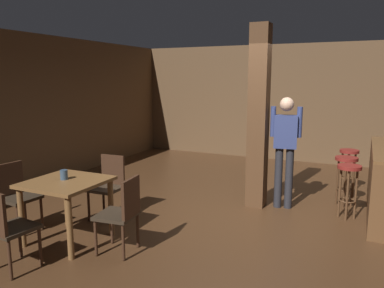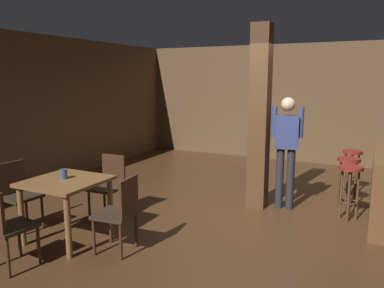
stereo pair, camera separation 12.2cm
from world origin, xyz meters
TOP-DOWN VIEW (x-y plane):
  - ground_plane at (0.00, 0.00)m, footprint 10.80×10.80m
  - wall_back at (0.00, 4.50)m, footprint 8.00×0.10m
  - wall_left at (-4.00, 0.00)m, footprint 0.10×9.00m
  - pillar at (0.06, 0.89)m, footprint 0.28×0.28m
  - dining_table at (-1.70, -1.38)m, footprint 0.88×0.88m
  - chair_north at (-1.74, -0.51)m, footprint 0.44×0.44m
  - chair_west at (-2.56, -1.40)m, footprint 0.46×0.46m
  - chair_east at (-0.89, -1.37)m, footprint 0.46×0.46m
  - chair_south at (-1.72, -2.23)m, footprint 0.46×0.46m
  - napkin_cup at (-1.75, -1.35)m, footprint 0.09×0.09m
  - standing_person at (0.47, 0.97)m, footprint 0.47×0.25m
  - bar_counter at (1.86, 1.25)m, footprint 0.56×2.17m
  - bar_stool_near at (1.40, 0.90)m, footprint 0.33×0.33m
  - bar_stool_mid at (1.33, 1.48)m, footprint 0.34×0.34m
  - bar_stool_far at (1.34, 2.27)m, footprint 0.32×0.32m

SIDE VIEW (x-z plane):
  - ground_plane at x=0.00m, z-range 0.00..0.00m
  - chair_north at x=-1.74m, z-range 0.06..0.95m
  - chair_west at x=-2.56m, z-range 0.06..0.95m
  - chair_east at x=-0.89m, z-range 0.06..0.95m
  - chair_south at x=-1.72m, z-range 0.06..0.95m
  - bar_counter at x=1.86m, z-range 0.01..1.03m
  - bar_stool_far at x=1.34m, z-range 0.18..0.94m
  - bar_stool_near at x=1.40m, z-range 0.19..0.97m
  - bar_stool_mid at x=1.33m, z-range 0.19..0.98m
  - dining_table at x=-1.70m, z-range 0.24..1.02m
  - napkin_cup at x=-1.75m, z-range 0.77..0.89m
  - standing_person at x=0.47m, z-range 0.14..1.86m
  - wall_back at x=0.00m, z-range 0.00..2.80m
  - wall_left at x=-4.00m, z-range 0.00..2.80m
  - pillar at x=0.06m, z-range 0.00..2.80m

